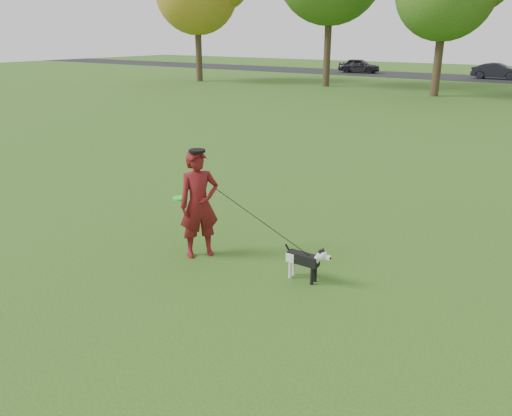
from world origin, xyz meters
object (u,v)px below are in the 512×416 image
Objects in this scene: dog at (307,259)px; car_mid at (497,71)px; car_left at (359,66)px; man at (199,204)px.

car_mid reaches higher than dog.
car_left is 12.04m from car_mid.
man is 39.85m from car_mid.
dog is 42.85m from car_left.
car_mid is (12.04, 0.00, -0.02)m from car_left.
man reaches higher than car_mid.
car_left is 0.99× the size of car_mid.
dog is at bearing -50.46° from man.
dog is 0.21× the size of car_left.
car_mid is at bearing -94.69° from car_left.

